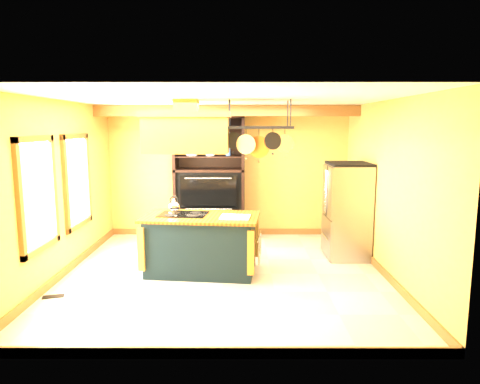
{
  "coord_description": "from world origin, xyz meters",
  "views": [
    {
      "loc": [
        0.26,
        -6.47,
        2.31
      ],
      "look_at": [
        0.25,
        0.3,
        1.26
      ],
      "focal_mm": 32.0,
      "sensor_mm": 36.0,
      "label": 1
    }
  ],
  "objects_px": {
    "kitchen_island": "(201,244)",
    "refrigerator": "(346,213)",
    "range_hood": "(187,131)",
    "hutch": "(210,192)",
    "pot_rack": "(259,134)"
  },
  "relations": [
    {
      "from": "kitchen_island",
      "to": "pot_rack",
      "type": "distance_m",
      "value": 1.94
    },
    {
      "from": "pot_rack",
      "to": "hutch",
      "type": "height_order",
      "value": "pot_rack"
    },
    {
      "from": "kitchen_island",
      "to": "range_hood",
      "type": "distance_m",
      "value": 1.78
    },
    {
      "from": "kitchen_island",
      "to": "hutch",
      "type": "bearing_deg",
      "value": 96.65
    },
    {
      "from": "range_hood",
      "to": "refrigerator",
      "type": "height_order",
      "value": "range_hood"
    },
    {
      "from": "range_hood",
      "to": "hutch",
      "type": "bearing_deg",
      "value": 85.18
    },
    {
      "from": "pot_rack",
      "to": "hutch",
      "type": "xyz_separation_m",
      "value": [
        -0.92,
        2.14,
        -1.23
      ]
    },
    {
      "from": "pot_rack",
      "to": "refrigerator",
      "type": "relative_size",
      "value": 0.66
    },
    {
      "from": "refrigerator",
      "to": "range_hood",
      "type": "bearing_deg",
      "value": -162.64
    },
    {
      "from": "kitchen_island",
      "to": "refrigerator",
      "type": "xyz_separation_m",
      "value": [
        2.49,
        0.84,
        0.33
      ]
    },
    {
      "from": "range_hood",
      "to": "hutch",
      "type": "relative_size",
      "value": 0.53
    },
    {
      "from": "kitchen_island",
      "to": "pot_rack",
      "type": "bearing_deg",
      "value": 6.87
    },
    {
      "from": "hutch",
      "to": "refrigerator",
      "type": "bearing_deg",
      "value": -27.65
    },
    {
      "from": "kitchen_island",
      "to": "refrigerator",
      "type": "distance_m",
      "value": 2.64
    },
    {
      "from": "refrigerator",
      "to": "hutch",
      "type": "distance_m",
      "value": 2.83
    }
  ]
}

